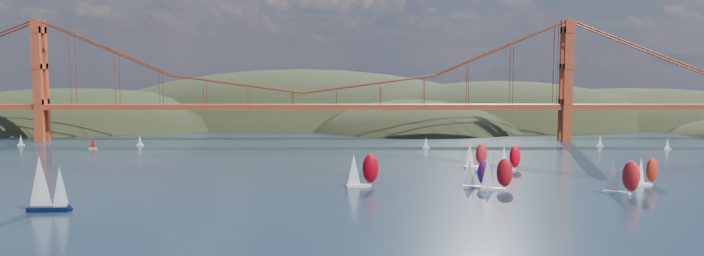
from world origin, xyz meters
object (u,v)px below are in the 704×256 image
at_px(racer_0, 362,170).
at_px(racer_4, 646,171).
at_px(racer_3, 509,158).
at_px(racer_2, 621,176).
at_px(racer_5, 475,155).
at_px(racer_rwb, 477,173).
at_px(sloop_navy, 46,184).
at_px(racer_1, 496,173).

relative_size(racer_0, racer_4, 1.19).
bearing_deg(racer_4, racer_3, 122.47).
xyz_separation_m(racer_2, racer_4, (12.81, 13.52, -0.78)).
distance_m(racer_5, racer_rwb, 37.78).
bearing_deg(racer_rwb, racer_2, -0.25).
bearing_deg(racer_0, racer_3, 19.30).
relative_size(sloop_navy, racer_0, 1.40).
distance_m(racer_1, racer_3, 36.77).
height_order(racer_0, racer_2, racer_0).
xyz_separation_m(sloop_navy, racer_4, (162.04, 34.24, -2.43)).
xyz_separation_m(racer_0, racer_2, (71.36, -11.38, -0.04)).
distance_m(racer_4, racer_5, 55.43).
xyz_separation_m(racer_5, racer_rwb, (-6.43, -37.23, -0.02)).
bearing_deg(racer_1, racer_3, 75.21).
relative_size(racer_5, racer_rwb, 1.00).
distance_m(racer_1, racer_5, 40.61).
relative_size(racer_1, racer_rwb, 1.11).
bearing_deg(racer_0, racer_1, -19.29).
xyz_separation_m(racer_1, racer_2, (33.37, -5.93, 0.16)).
height_order(racer_0, racer_1, racer_0).
distance_m(racer_1, racer_rwb, 5.87).
bearing_deg(racer_3, racer_0, -169.50).
distance_m(racer_0, racer_2, 72.26).
distance_m(racer_0, racer_rwb, 33.27).
xyz_separation_m(racer_3, racer_5, (-10.31, 5.80, 0.04)).
distance_m(racer_3, racer_rwb, 35.60).
height_order(sloop_navy, racer_rwb, sloop_navy).
bearing_deg(racer_rwb, racer_4, 18.18).
relative_size(racer_0, racer_2, 1.01).
bearing_deg(sloop_navy, racer_0, 18.41).
bearing_deg(racer_2, racer_5, 153.03).
height_order(racer_4, racer_5, racer_5).
height_order(racer_1, racer_rwb, racer_1).
bearing_deg(racer_3, sloop_navy, -174.26).
bearing_deg(racer_5, racer_0, -153.90).
bearing_deg(racer_2, sloop_navy, -143.38).
bearing_deg(racer_3, racer_5, 130.69).
bearing_deg(racer_5, racer_2, -71.15).
bearing_deg(racer_1, racer_rwb, 149.26).
distance_m(racer_0, racer_3, 57.91).
distance_m(racer_3, racer_5, 11.83).
bearing_deg(sloop_navy, racer_4, 7.95).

